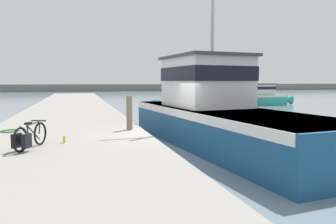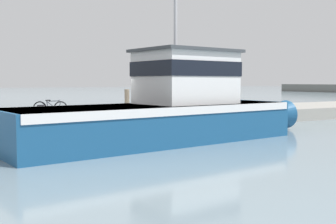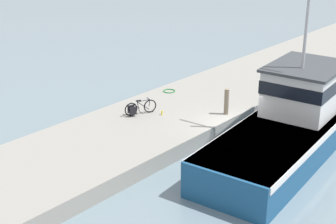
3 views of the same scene
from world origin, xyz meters
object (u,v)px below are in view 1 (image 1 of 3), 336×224
object	(u,v)px
water_bottle_by_bike	(64,139)
boat_green_anchored	(202,94)
mooring_post	(129,113)
boat_orange_near	(259,97)
bicycle_touring	(28,137)
fishing_boat_main	(215,112)

from	to	relation	value
water_bottle_by_bike	boat_green_anchored	bearing A→B (deg)	62.23
mooring_post	water_bottle_by_bike	distance (m)	3.17
boat_orange_near	water_bottle_by_bike	xyz separation A→B (m)	(-19.29, -21.23, -0.03)
mooring_post	bicycle_touring	bearing A→B (deg)	-138.06
fishing_boat_main	water_bottle_by_bike	bearing A→B (deg)	-164.49
fishing_boat_main	water_bottle_by_bike	xyz separation A→B (m)	(-5.86, -2.31, -0.47)
mooring_post	water_bottle_by_bike	size ratio (longest dim) A/B	5.85
fishing_boat_main	boat_orange_near	size ratio (longest dim) A/B	1.90
water_bottle_by_bike	boat_orange_near	bearing A→B (deg)	47.75
boat_orange_near	bicycle_touring	world-z (taller)	boat_orange_near
boat_orange_near	mooring_post	xyz separation A→B (m)	(-16.99, -19.10, 0.50)
fishing_boat_main	boat_orange_near	world-z (taller)	fishing_boat_main
boat_orange_near	boat_green_anchored	size ratio (longest dim) A/B	1.08
boat_orange_near	fishing_boat_main	bearing A→B (deg)	-32.20
fishing_boat_main	mooring_post	xyz separation A→B (m)	(-3.57, -0.18, 0.06)
fishing_boat_main	boat_orange_near	bearing A→B (deg)	48.58
boat_orange_near	bicycle_touring	xyz separation A→B (m)	(-20.19, -21.97, 0.19)
fishing_boat_main	mooring_post	size ratio (longest dim) A/B	11.01
bicycle_touring	boat_green_anchored	bearing A→B (deg)	84.16
mooring_post	fishing_boat_main	bearing A→B (deg)	2.97
boat_orange_near	mooring_post	bearing A→B (deg)	-38.50
fishing_boat_main	mooring_post	bearing A→B (deg)	176.92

